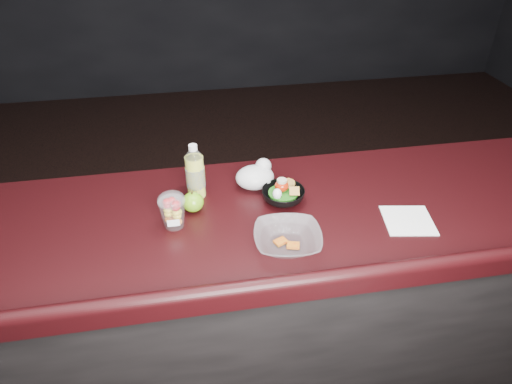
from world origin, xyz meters
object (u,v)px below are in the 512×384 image
(green_apple, at_px, (193,202))
(snack_bowl, at_px, (283,194))
(fruit_cup, at_px, (172,210))
(lemonade_bottle, at_px, (195,175))
(takeout_bowl, at_px, (288,239))

(green_apple, height_order, snack_bowl, snack_bowl)
(fruit_cup, distance_m, green_apple, 0.11)
(lemonade_bottle, relative_size, takeout_bowl, 0.87)
(fruit_cup, xyz_separation_m, snack_bowl, (0.38, 0.08, -0.04))
(lemonade_bottle, height_order, takeout_bowl, lemonade_bottle)
(snack_bowl, height_order, takeout_bowl, snack_bowl)
(fruit_cup, bearing_deg, takeout_bowl, -25.27)
(lemonade_bottle, distance_m, green_apple, 0.11)
(fruit_cup, height_order, takeout_bowl, fruit_cup)
(green_apple, relative_size, takeout_bowl, 0.33)
(fruit_cup, bearing_deg, lemonade_bottle, 62.52)
(lemonade_bottle, bearing_deg, takeout_bowl, -51.56)
(lemonade_bottle, xyz_separation_m, snack_bowl, (0.30, -0.09, -0.06))
(fruit_cup, relative_size, takeout_bowl, 0.54)
(lemonade_bottle, bearing_deg, green_apple, -101.14)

